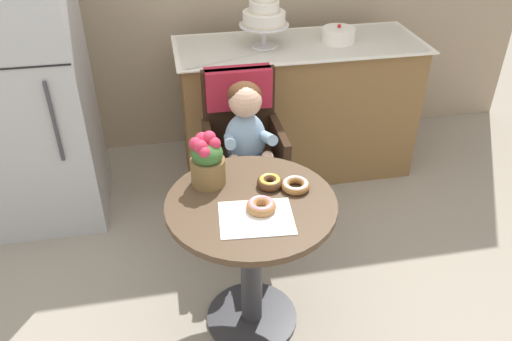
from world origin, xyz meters
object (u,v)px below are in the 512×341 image
Objects in this scene: seated_child at (247,137)px; round_layer_cake at (339,35)px; refrigerator at (25,85)px; cafe_table at (251,240)px; donut_front at (270,182)px; donut_side at (296,185)px; flower_vase at (207,160)px; donut_mid at (261,206)px; wicker_chair at (242,129)px; tiered_cake_stand at (264,15)px.

seated_child is 3.59× the size of round_layer_cake.
cafe_table is at bearing -46.33° from refrigerator.
donut_front is 0.90× the size of donut_side.
flower_vase is (-0.16, 0.17, 0.33)m from cafe_table.
donut_front is 1.40m from round_layer_cake.
flower_vase is at bearing -130.30° from round_layer_cake.
cafe_table is 5.80× the size of donut_side.
donut_mid is at bearing -94.94° from seated_child.
seated_child reaches higher than cafe_table.
donut_front is at bearing 159.50° from donut_side.
donut_side is (0.17, 0.12, -0.00)m from donut_mid.
flower_vase is at bearing 133.08° from cafe_table.
donut_mid is (-0.06, -0.83, 0.10)m from wicker_chair.
cafe_table is at bearing -103.19° from wicker_chair.
wicker_chair is at bearing -16.57° from refrigerator.
seated_child is at bearing 60.66° from flower_vase.
wicker_chair is at bearing -143.16° from round_layer_cake.
cafe_table is at bearing -121.57° from round_layer_cake.
refrigerator is (-1.37, -0.20, -0.24)m from tiered_cake_stand.
seated_child is 1.25m from refrigerator.
cafe_table is 0.40m from flower_vase.
donut_side is (0.20, 0.05, 0.23)m from cafe_table.
cafe_table is 5.92× the size of donut_mid.
refrigerator reaches higher than donut_front.
wicker_chair is 3.94× the size of flower_vase.
refrigerator reaches higher than seated_child.
donut_mid reaches higher than donut_side.
donut_front is at bearing 66.13° from donut_mid.
flower_vase is (-0.25, -0.44, 0.16)m from seated_child.
tiered_cake_stand is (0.12, 1.25, 0.35)m from donut_side.
donut_mid is 0.98× the size of donut_side.
tiered_cake_stand reaches higher than round_layer_cake.
wicker_chair reaches higher than donut_side.
wicker_chair is 0.84m from donut_mid.
seated_child reaches higher than wicker_chair.
cafe_table is 1.46m from tiered_cake_stand.
donut_front is at bearing -41.30° from refrigerator.
donut_mid is (-0.07, -0.16, 0.00)m from donut_front.
round_layer_cake reaches higher than flower_vase.
tiered_cake_stand is (0.32, 1.30, 0.59)m from cafe_table.
cafe_table is at bearing -137.54° from donut_front.
donut_front is 0.46× the size of flower_vase.
donut_front is at bearing -88.74° from seated_child.
wicker_chair is at bearing 99.25° from donut_side.
donut_front and donut_mid have the same top height.
seated_child is 0.68m from donut_mid.
donut_side is at bearing 14.24° from cafe_table.
refrigerator is (-1.14, 0.49, 0.17)m from seated_child.
round_layer_cake reaches higher than cafe_table.
round_layer_cake is (0.70, 0.68, 0.27)m from seated_child.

